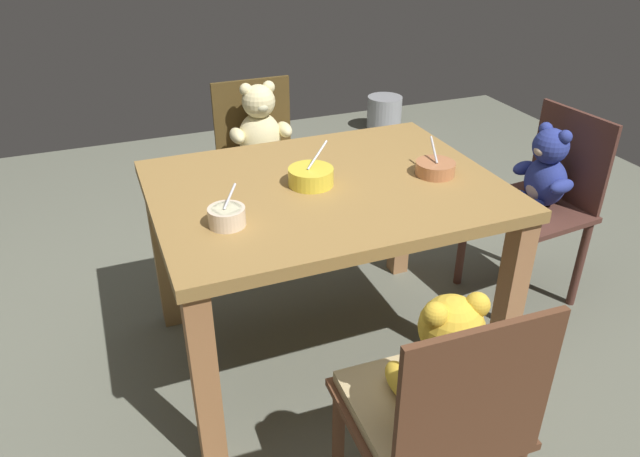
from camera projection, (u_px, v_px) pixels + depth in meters
ground_plane at (325, 350)px, 2.40m from camera, size 5.20×5.20×0.04m
dining_table at (325, 213)px, 2.09m from camera, size 1.17×0.89×0.72m
teddy_chair_near_front at (439, 392)px, 1.44m from camera, size 0.43×0.39×0.84m
teddy_chair_far_center at (262, 147)px, 2.80m from camera, size 0.41×0.38×0.84m
teddy_chair_near_right at (542, 187)px, 2.48m from camera, size 0.44×0.45×0.82m
porridge_bowl_cream_near_left at (227, 216)px, 1.77m from camera, size 0.11×0.11×0.11m
porridge_bowl_yellow_center at (311, 176)px, 2.02m from camera, size 0.16×0.15×0.13m
porridge_bowl_terracotta_near_right at (435, 168)px, 2.09m from camera, size 0.14×0.15×0.11m
metal_pail at (384, 113)px, 4.50m from camera, size 0.26×0.26×0.25m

